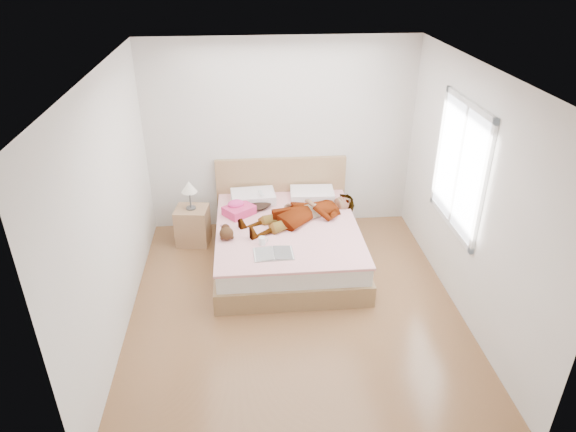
% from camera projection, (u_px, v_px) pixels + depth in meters
% --- Properties ---
extents(ground, '(4.00, 4.00, 0.00)m').
position_uv_depth(ground, '(295.00, 307.00, 5.73)').
color(ground, '#54341A').
rests_on(ground, ground).
extents(woman, '(1.73, 1.26, 0.22)m').
position_uv_depth(woman, '(302.00, 210.00, 6.45)').
color(woman, white).
rests_on(woman, bed).
extents(hair, '(0.48, 0.57, 0.08)m').
position_uv_depth(hair, '(256.00, 201.00, 6.84)').
color(hair, black).
rests_on(hair, bed).
extents(phone, '(0.08, 0.10, 0.05)m').
position_uv_depth(phone, '(261.00, 193.00, 6.73)').
color(phone, silver).
rests_on(phone, bed).
extents(room_shell, '(4.00, 4.00, 4.00)m').
position_uv_depth(room_shell, '(459.00, 167.00, 5.42)').
color(room_shell, white).
rests_on(room_shell, ground).
extents(bed, '(1.80, 2.08, 1.00)m').
position_uv_depth(bed, '(287.00, 239.00, 6.51)').
color(bed, olive).
rests_on(bed, ground).
extents(towel, '(0.46, 0.44, 0.19)m').
position_uv_depth(towel, '(238.00, 209.00, 6.56)').
color(towel, '#DB3B86').
rests_on(towel, bed).
extents(magazine, '(0.46, 0.31, 0.03)m').
position_uv_depth(magazine, '(273.00, 254.00, 5.74)').
color(magazine, silver).
rests_on(magazine, bed).
extents(coffee_mug, '(0.12, 0.10, 0.09)m').
position_uv_depth(coffee_mug, '(262.00, 241.00, 5.92)').
color(coffee_mug, white).
rests_on(coffee_mug, bed).
extents(plush_toy, '(0.19, 0.27, 0.14)m').
position_uv_depth(plush_toy, '(226.00, 232.00, 6.03)').
color(plush_toy, black).
rests_on(plush_toy, bed).
extents(nightstand, '(0.46, 0.42, 0.90)m').
position_uv_depth(nightstand, '(193.00, 223.00, 6.83)').
color(nightstand, olive).
rests_on(nightstand, ground).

